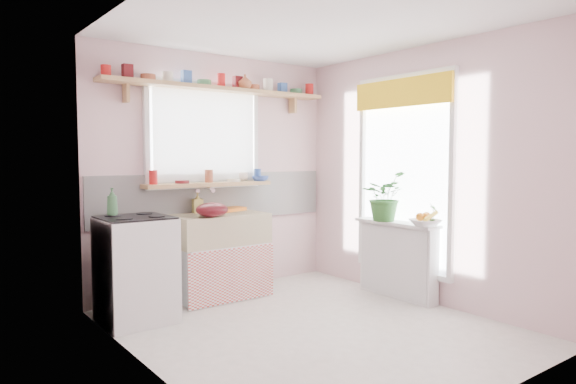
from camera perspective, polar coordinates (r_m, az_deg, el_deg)
room at (r=5.28m, az=2.23°, el=3.34°), size 3.20×3.20×3.20m
sink_unit at (r=5.27m, az=-7.72°, el=-6.96°), size 0.95×0.65×1.11m
cooker at (r=4.66m, az=-16.55°, el=-8.19°), size 0.58×0.58×0.93m
radiator_ledge at (r=5.35m, az=12.08°, el=-7.22°), size 0.22×0.95×0.78m
windowsill at (r=5.35m, az=-8.77°, el=0.84°), size 1.40×0.22×0.04m
pine_shelf at (r=5.45m, az=-7.42°, el=11.23°), size 2.52×0.24×0.04m
shelf_crockery at (r=5.45m, az=-7.59°, el=12.02°), size 2.47×0.11×0.12m
sill_crockery at (r=5.35m, az=-8.78°, el=1.66°), size 1.35×0.11×0.12m
dish_tray at (r=5.49m, az=-6.93°, el=-1.91°), size 0.43×0.37×0.04m
colander at (r=4.95m, az=-8.45°, el=-1.97°), size 0.33×0.33×0.14m
jade_plant at (r=5.28m, az=10.59°, el=-0.46°), size 0.57×0.53×0.50m
fruit_bowl at (r=4.97m, az=14.98°, el=-3.33°), size 0.34×0.34×0.07m
herb_pot at (r=5.06m, az=15.83°, el=-2.40°), size 0.13×0.11×0.21m
soap_bottle_sink at (r=5.32m, az=-10.02°, el=-1.17°), size 0.11×0.12×0.21m
sill_cup at (r=5.62m, az=-5.06°, el=1.71°), size 0.13×0.13×0.10m
sill_bowl at (r=5.61m, az=-3.09°, el=1.51°), size 0.24×0.24×0.06m
shelf_vase at (r=5.54m, az=-4.80°, el=12.12°), size 0.19×0.19×0.15m
cooker_bottle at (r=4.66m, az=-18.96°, el=-1.06°), size 0.10×0.10×0.25m
fruit at (r=4.97m, az=14.98°, el=-2.65°), size 0.20×0.14×0.10m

